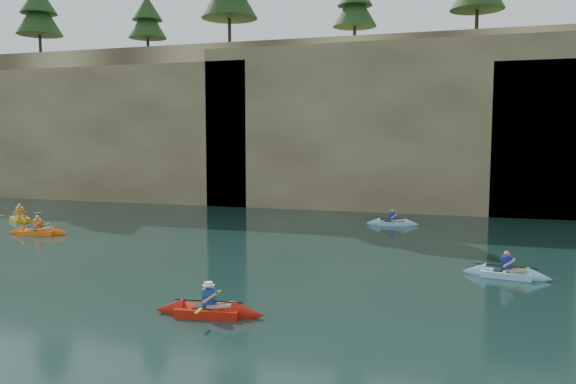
# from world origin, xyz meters

# --- Properties ---
(ground) EXTENTS (160.00, 160.00, 0.00)m
(ground) POSITION_xyz_m (0.00, 0.00, 0.00)
(ground) COLOR black
(ground) RESTS_ON ground
(cliff) EXTENTS (70.00, 16.00, 12.00)m
(cliff) POSITION_xyz_m (0.00, 30.00, 6.00)
(cliff) COLOR tan
(cliff) RESTS_ON ground
(cliff_slab_west) EXTENTS (26.00, 2.40, 10.56)m
(cliff_slab_west) POSITION_xyz_m (-20.00, 22.60, 5.28)
(cliff_slab_west) COLOR tan
(cliff_slab_west) RESTS_ON ground
(cliff_slab_center) EXTENTS (24.00, 2.40, 11.40)m
(cliff_slab_center) POSITION_xyz_m (2.00, 22.60, 5.70)
(cliff_slab_center) COLOR tan
(cliff_slab_center) RESTS_ON ground
(sea_cave_west) EXTENTS (4.50, 1.00, 4.00)m
(sea_cave_west) POSITION_xyz_m (-18.00, 21.95, 2.00)
(sea_cave_west) COLOR black
(sea_cave_west) RESTS_ON ground
(sea_cave_center) EXTENTS (3.50, 1.00, 3.20)m
(sea_cave_center) POSITION_xyz_m (-4.00, 21.95, 1.60)
(sea_cave_center) COLOR black
(sea_cave_center) RESTS_ON ground
(sea_cave_east) EXTENTS (5.00, 1.00, 4.50)m
(sea_cave_east) POSITION_xyz_m (10.00, 21.95, 2.25)
(sea_cave_east) COLOR black
(sea_cave_east) RESTS_ON ground
(main_kayaker) EXTENTS (3.24, 2.16, 1.18)m
(main_kayaker) POSITION_xyz_m (0.68, -1.11, 0.16)
(main_kayaker) COLOR red
(main_kayaker) RESTS_ON ground
(kayaker_orange) EXTENTS (3.27, 2.35, 1.21)m
(kayaker_orange) POSITION_xyz_m (-13.10, 8.13, 0.15)
(kayaker_orange) COLOR #FF6410
(kayaker_orange) RESTS_ON ground
(kayaker_ltblue_near) EXTENTS (3.06, 2.32, 1.18)m
(kayaker_ltblue_near) POSITION_xyz_m (8.88, 5.84, 0.15)
(kayaker_ltblue_near) COLOR #91D2F2
(kayaker_ltblue_near) RESTS_ON ground
(kayaker_yellow) EXTENTS (2.97, 2.41, 1.27)m
(kayaker_yellow) POSITION_xyz_m (-17.34, 11.54, 0.16)
(kayaker_yellow) COLOR orange
(kayaker_yellow) RESTS_ON ground
(kayaker_ltblue_mid) EXTENTS (2.99, 2.22, 1.11)m
(kayaker_ltblue_mid) POSITION_xyz_m (3.68, 16.45, 0.14)
(kayaker_ltblue_mid) COLOR #92C7F4
(kayaker_ltblue_mid) RESTS_ON ground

